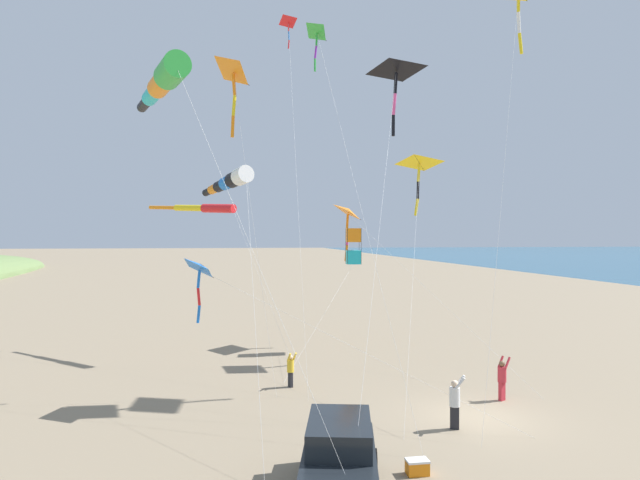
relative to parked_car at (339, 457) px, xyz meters
The scene contains 17 objects.
ground_plane 8.09m from the parked_car, 39.51° to the left, with size 600.00×600.00×0.00m, color gray.
parked_car is the anchor object (origin of this frame).
cooler_box 2.61m from the parked_car, 18.63° to the left, with size 0.62×0.42×0.42m.
person_adult_flyer 10.58m from the parked_car, 40.25° to the left, with size 0.63×0.57×1.75m.
person_child_green_jacket 6.31m from the parked_car, 39.65° to the left, with size 0.65×0.57×1.84m.
person_child_grey_jacket 10.16m from the parked_car, 90.84° to the left, with size 0.46×0.54×1.55m.
kite_delta_yellow_midlevel 16.88m from the parked_car, 103.59° to the left, with size 2.53×3.06×14.46m.
kite_windsock_red_high_left 19.59m from the parked_car, 103.66° to the left, with size 8.05×7.99×8.50m.
kite_windsock_green_low_center 12.26m from the parked_car, 140.23° to the left, with size 6.50×9.51×11.88m.
kite_windsock_long_streamer_left 9.17m from the parked_car, 121.35° to the left, with size 1.82×8.21×8.85m.
kite_delta_rainbow_low_near 18.48m from the parked_car, 83.80° to the left, with size 2.27×9.86×16.29m.
kite_delta_magenta_far_left 19.10m from the parked_car, 63.35° to the left, with size 5.81×12.53×11.08m.
kite_delta_striped_overhead 21.07m from the parked_car, 76.99° to the left, with size 6.26×13.78×8.67m.
kite_delta_long_streamer_right 10.16m from the parked_car, 115.15° to the left, with size 11.75×6.41×5.80m.
kite_box_purple_drifting 18.71m from the parked_car, 76.06° to the left, with size 5.19×7.12×7.10m.
kite_delta_teal_far_right 16.48m from the parked_car, 64.70° to the left, with size 5.83×12.29×14.28m.
kite_delta_blue_topmost 29.34m from the parked_car, 87.32° to the left, with size 1.35×14.54×20.98m.
Camera 1 is at (-8.95, -18.84, 6.62)m, focal length 30.75 mm.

